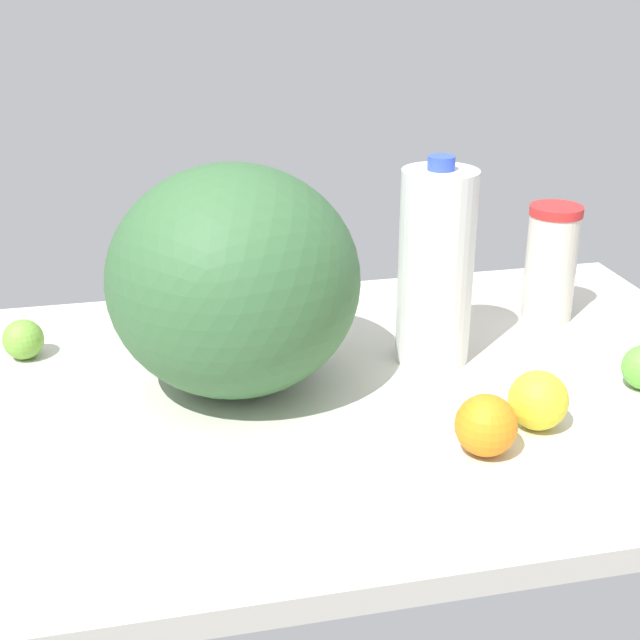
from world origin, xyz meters
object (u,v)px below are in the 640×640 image
object	(u,v)px
tumbler_cup	(551,263)
orange_by_jug	(486,425)
watermelon	(234,280)
lime_beside_bowl	(23,339)
milk_jug	(436,267)
lemon_far_back	(538,400)

from	to	relation	value
tumbler_cup	orange_by_jug	distance (cm)	43.19
watermelon	lime_beside_bowl	bearing A→B (deg)	-27.51
tumbler_cup	milk_jug	distance (cm)	24.65
lemon_far_back	lime_beside_bowl	size ratio (longest dim) A/B	1.27
watermelon	milk_jug	distance (cm)	27.47
milk_jug	watermelon	bearing A→B (deg)	4.93
watermelon	lime_beside_bowl	xyz separation A→B (cm)	(27.81, -14.49, -11.73)
tumbler_cup	lime_beside_bowl	xyz separation A→B (cm)	(77.20, -2.04, -6.07)
watermelon	lemon_far_back	xyz separation A→B (cm)	(-33.24, 18.62, -10.97)
tumbler_cup	lemon_far_back	distance (cm)	35.41
watermelon	lime_beside_bowl	world-z (taller)	watermelon
lemon_far_back	orange_by_jug	bearing A→B (deg)	26.87
milk_jug	lime_beside_bowl	distance (cm)	57.46
milk_jug	lemon_far_back	xyz separation A→B (cm)	(-5.89, 20.98, -9.82)
milk_jug	lemon_far_back	distance (cm)	23.90
milk_jug	lime_beside_bowl	xyz separation A→B (cm)	(55.16, -12.13, -10.58)
orange_by_jug	tumbler_cup	bearing A→B (deg)	-124.69
watermelon	orange_by_jug	bearing A→B (deg)	137.62
lime_beside_bowl	tumbler_cup	bearing A→B (deg)	178.48
tumbler_cup	lemon_far_back	bearing A→B (deg)	62.53
watermelon	orange_by_jug	world-z (taller)	watermelon
milk_jug	orange_by_jug	xyz separation A→B (cm)	(2.36, 25.16, -9.83)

